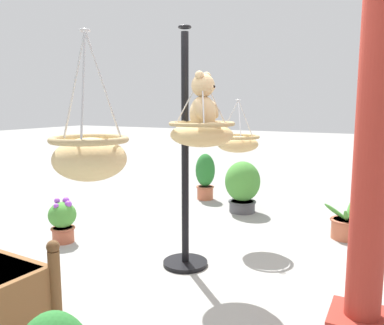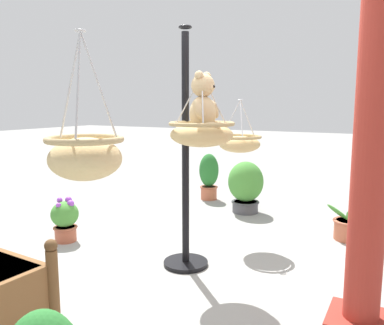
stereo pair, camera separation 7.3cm
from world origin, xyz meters
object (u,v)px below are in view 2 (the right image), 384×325
Objects in this scene: display_pole_central at (186,197)px; hanging_basket_left_high at (240,143)px; potted_plant_trailing_ivy at (65,219)px; teddy_bear at (204,106)px; potted_plant_small_succulent at (349,227)px; hanging_basket_right_low at (85,156)px; hanging_basket_with_teddy at (202,133)px; potted_plant_fern_front at (209,176)px; potted_plant_tall_leafy at (246,186)px; greenhouse_pillar_far_back at (374,120)px.

display_pole_central reaches higher than hanging_basket_left_high.
teddy_bear is at bearing 87.55° from potted_plant_trailing_ivy.
display_pole_central is 4.07× the size of potted_plant_small_succulent.
hanging_basket_with_teddy is at bearing -179.13° from hanging_basket_right_low.
hanging_basket_right_low reaches higher than hanging_basket_with_teddy.
hanging_basket_left_high is 2.13m from potted_plant_fern_front.
hanging_basket_left_high is 0.80× the size of potted_plant_tall_leafy.
hanging_basket_right_low is 3.85m from potted_plant_tall_leafy.
display_pole_central reaches higher than potted_plant_small_succulent.
hanging_basket_right_low is 2.61m from potted_plant_trailing_ivy.
greenhouse_pillar_far_back is 5.87× the size of potted_plant_trailing_ivy.
potted_plant_small_succulent is (-1.72, 1.07, -1.18)m from hanging_basket_with_teddy.
greenhouse_pillar_far_back reaches higher than teddy_bear.
potted_plant_tall_leafy is 1.35× the size of potted_plant_small_succulent.
display_pole_central reaches higher than hanging_basket_with_teddy.
greenhouse_pillar_far_back is at bearing 78.35° from hanging_basket_with_teddy.
hanging_basket_with_teddy is at bearing -90.00° from teddy_bear.
hanging_basket_right_low is at bearing 17.10° from potted_plant_fern_front.
hanging_basket_right_low is at bearing 6.97° from potted_plant_tall_leafy.
greenhouse_pillar_far_back reaches higher than display_pole_central.
hanging_basket_with_teddy is at bearing 10.85° from potted_plant_tall_leafy.
display_pole_central is at bearing 92.59° from potted_plant_trailing_ivy.
display_pole_central is 1.08m from hanging_basket_left_high.
hanging_basket_right_low is (2.58, 0.11, 0.15)m from hanging_basket_left_high.
display_pole_central is at bearing 21.51° from potted_plant_fern_front.
hanging_basket_with_teddy reaches higher than potted_plant_tall_leafy.
greenhouse_pillar_far_back is 3.46m from potted_plant_trailing_ivy.
potted_plant_tall_leafy is at bearing -173.03° from hanging_basket_right_low.
teddy_bear is at bearing -31.36° from potted_plant_small_succulent.
display_pole_central is 3.60× the size of hanging_basket_with_teddy.
teddy_bear is 0.64× the size of hanging_basket_right_low.
potted_plant_tall_leafy is at bearing -144.34° from greenhouse_pillar_far_back.
potted_plant_tall_leafy is (-2.11, -0.18, -0.29)m from display_pole_central.
teddy_bear is 1.40m from greenhouse_pillar_far_back.
potted_plant_trailing_ivy is (1.64, -2.89, 0.11)m from potted_plant_small_succulent.
greenhouse_pillar_far_back is (0.29, 1.39, 0.15)m from hanging_basket_with_teddy.
display_pole_central is at bearing -9.59° from hanging_basket_left_high.
potted_plant_trailing_ivy is (-1.54, -1.84, -1.04)m from hanging_basket_right_low.
potted_plant_tall_leafy is (-2.26, -0.46, -1.16)m from teddy_bear.
hanging_basket_with_teddy is 1.43m from greenhouse_pillar_far_back.
hanging_basket_left_high is (-1.12, -0.09, -0.19)m from hanging_basket_with_teddy.
hanging_basket_right_low is at bearing -49.48° from greenhouse_pillar_far_back.
potted_plant_tall_leafy is at bearing -169.15° from hanging_basket_with_teddy.
potted_plant_fern_front reaches higher than potted_plant_trailing_ivy.
potted_plant_fern_front is at bearing -155.10° from hanging_basket_with_teddy.
hanging_basket_left_high is 0.74× the size of hanging_basket_right_low.
teddy_bear is at bearing 90.00° from hanging_basket_with_teddy.
hanging_basket_left_high reaches higher than potted_plant_trailing_ivy.
hanging_basket_left_high is 0.78× the size of potted_plant_fern_front.
greenhouse_pillar_far_back is at bearing 78.14° from teddy_bear.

